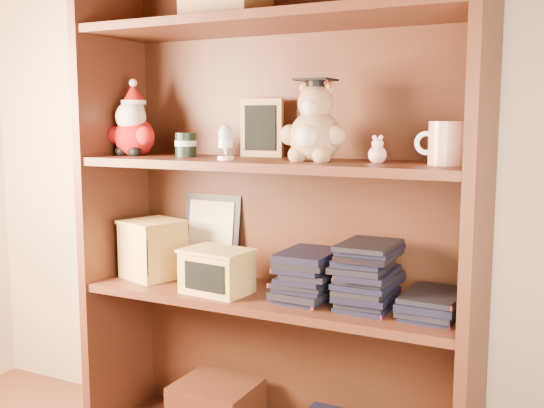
{
  "coord_description": "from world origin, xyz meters",
  "views": [
    {
      "loc": [
        0.68,
        -0.34,
        1.07
      ],
      "look_at": [
        -0.16,
        1.3,
        0.82
      ],
      "focal_mm": 42.0,
      "sensor_mm": 36.0,
      "label": 1
    }
  ],
  "objects": [
    {
      "name": "chalkboard_plaque",
      "position": [
        -0.25,
        1.42,
        1.04
      ],
      "size": [
        0.14,
        0.08,
        0.18
      ],
      "color": "#9E7547",
      "rests_on": "shelf_upper"
    },
    {
      "name": "teacher_mug",
      "position": [
        0.34,
        1.3,
        1.01
      ],
      "size": [
        0.13,
        0.09,
        0.11
      ],
      "color": "silver",
      "rests_on": "shelf_upper"
    },
    {
      "name": "teachers_tin",
      "position": [
        -0.46,
        1.3,
        0.99
      ],
      "size": [
        0.07,
        0.07,
        0.07
      ],
      "color": "black",
      "rests_on": "shelf_upper"
    },
    {
      "name": "shelf_lower",
      "position": [
        -0.16,
        1.3,
        0.54
      ],
      "size": [
        1.14,
        0.33,
        0.02
      ],
      "color": "#4E2516",
      "rests_on": "ground"
    },
    {
      "name": "book_stack_mid",
      "position": [
        0.13,
        1.3,
        0.65
      ],
      "size": [
        0.14,
        0.2,
        0.19
      ],
      "color": "black",
      "rests_on": "shelf_lower"
    },
    {
      "name": "book_stack_left",
      "position": [
        -0.04,
        1.3,
        0.62
      ],
      "size": [
        0.14,
        0.2,
        0.14
      ],
      "color": "black",
      "rests_on": "shelf_lower"
    },
    {
      "name": "egg_cup",
      "position": [
        -0.27,
        1.23,
        1.0
      ],
      "size": [
        0.05,
        0.05,
        0.1
      ],
      "color": "white",
      "rests_on": "shelf_upper"
    },
    {
      "name": "pencils_box",
      "position": [
        -0.31,
        1.24,
        0.62
      ],
      "size": [
        0.22,
        0.16,
        0.13
      ],
      "color": "tan",
      "rests_on": "shelf_lower"
    },
    {
      "name": "bookcase",
      "position": [
        -0.16,
        1.36,
        0.78
      ],
      "size": [
        1.2,
        0.35,
        1.6
      ],
      "color": "#4E2516",
      "rests_on": "ground"
    },
    {
      "name": "shelf_upper",
      "position": [
        -0.16,
        1.3,
        0.94
      ],
      "size": [
        1.14,
        0.33,
        0.02
      ],
      "color": "#4E2516",
      "rests_on": "ground"
    },
    {
      "name": "certificate_frame",
      "position": [
        -0.45,
        1.44,
        0.68
      ],
      "size": [
        0.21,
        0.05,
        0.27
      ],
      "color": "black",
      "rests_on": "shelf_lower"
    },
    {
      "name": "pink_figurine",
      "position": [
        0.16,
        1.3,
        0.98
      ],
      "size": [
        0.05,
        0.05,
        0.08
      ],
      "color": "beige",
      "rests_on": "shelf_upper"
    },
    {
      "name": "treats_box",
      "position": [
        -0.59,
        1.3,
        0.65
      ],
      "size": [
        0.22,
        0.22,
        0.19
      ],
      "color": "tan",
      "rests_on": "shelf_lower"
    },
    {
      "name": "book_stack_right",
      "position": [
        0.31,
        1.3,
        0.58
      ],
      "size": [
        0.14,
        0.2,
        0.06
      ],
      "color": "black",
      "rests_on": "shelf_lower"
    },
    {
      "name": "santa_plush",
      "position": [
        -0.66,
        1.3,
        1.04
      ],
      "size": [
        0.18,
        0.13,
        0.25
      ],
      "color": "#A50F0F",
      "rests_on": "shelf_upper"
    },
    {
      "name": "grad_teddy_bear",
      "position": [
        -0.02,
        1.3,
        1.04
      ],
      "size": [
        0.19,
        0.17,
        0.24
      ],
      "color": "#A88059",
      "rests_on": "shelf_upper"
    }
  ]
}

